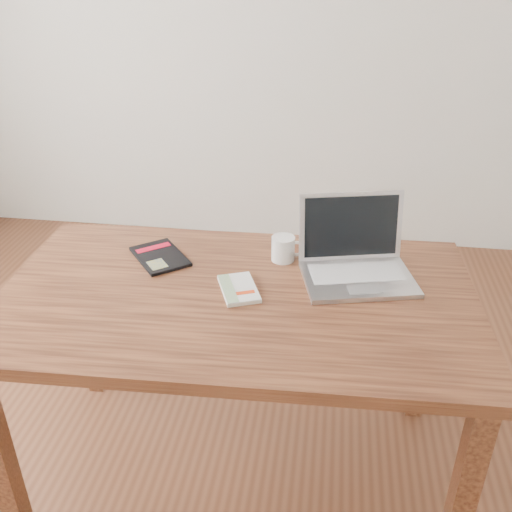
# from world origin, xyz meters

# --- Properties ---
(room) EXTENTS (4.04, 4.04, 2.70)m
(room) POSITION_xyz_m (-0.07, 0.00, 1.36)
(room) COLOR brown
(room) RESTS_ON ground
(desk) EXTENTS (1.48, 0.88, 0.75)m
(desk) POSITION_xyz_m (0.19, 0.11, 0.66)
(desk) COLOR #592F1A
(desk) RESTS_ON ground
(white_guidebook) EXTENTS (0.16, 0.20, 0.02)m
(white_guidebook) POSITION_xyz_m (0.19, 0.12, 0.76)
(white_guidebook) COLOR beige
(white_guidebook) RESTS_ON desk
(black_guidebook) EXTENTS (0.24, 0.26, 0.01)m
(black_guidebook) POSITION_xyz_m (-0.11, 0.29, 0.76)
(black_guidebook) COLOR black
(black_guidebook) RESTS_ON desk
(laptop) EXTENTS (0.40, 0.35, 0.24)m
(laptop) POSITION_xyz_m (0.54, 0.28, 0.80)
(laptop) COLOR silver
(laptop) RESTS_ON desk
(coffee_mug) EXTENTS (0.11, 0.08, 0.08)m
(coffee_mug) POSITION_xyz_m (0.31, 0.34, 0.79)
(coffee_mug) COLOR white
(coffee_mug) RESTS_ON desk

